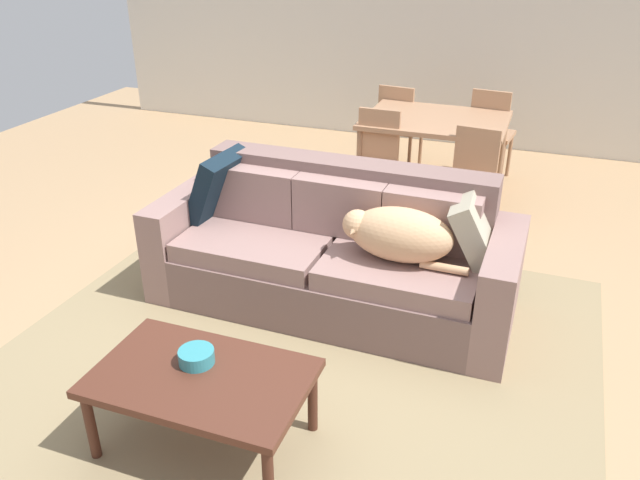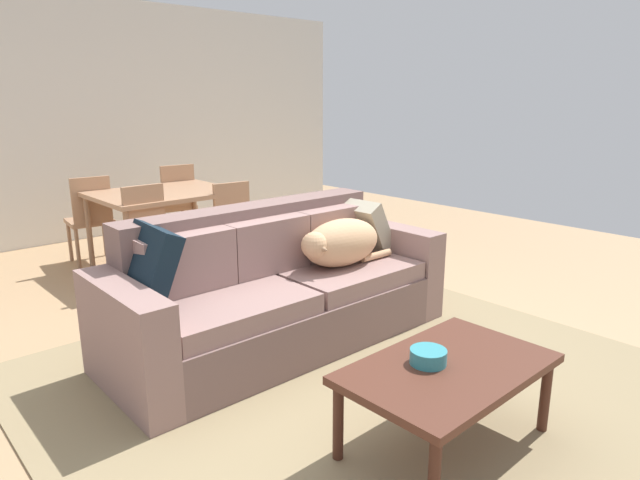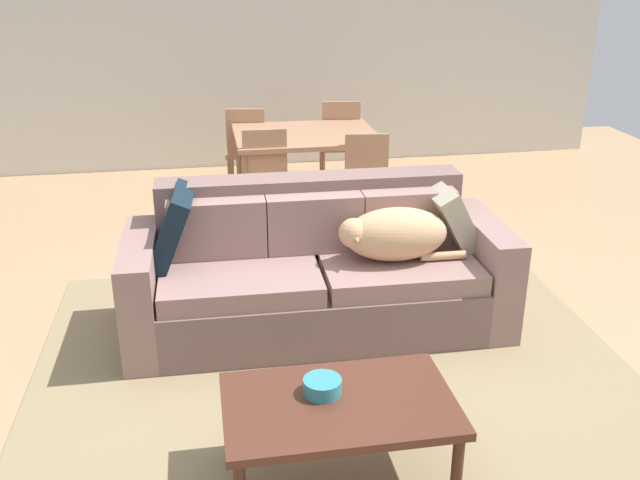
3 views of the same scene
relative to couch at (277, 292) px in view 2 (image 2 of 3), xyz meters
The scene contains 14 objects.
ground_plane 0.42m from the couch, 120.08° to the right, with size 10.00×10.00×0.00m, color tan.
back_partition 3.93m from the couch, 91.75° to the left, with size 8.00×0.12×2.70m, color silver.
area_rug 0.78m from the couch, 90.08° to the right, with size 3.38×3.14×0.01m, color #907D59.
couch is the anchor object (origin of this frame).
dog_on_left_cushion 0.55m from the couch, 18.32° to the right, with size 0.78×0.34×0.33m.
throw_pillow_by_left_arm 0.94m from the couch, behind, with size 0.12×0.47×0.47m, color black.
throw_pillow_by_right_arm 0.93m from the couch, ahead, with size 0.13×0.41×0.41m, color #AEA58C.
coffee_table 1.48m from the couch, 95.83° to the right, with size 1.01×0.63×0.42m.
bowl_on_coffee_table 1.42m from the couch, 98.59° to the right, with size 0.17×0.17×0.07m, color teal.
dining_table 2.07m from the couch, 83.00° to the left, with size 1.24×0.98×0.75m.
dining_chair_near_left 1.51m from the couch, 95.98° to the left, with size 0.41×0.41×0.90m.
dining_chair_near_right 1.58m from the couch, 64.93° to the left, with size 0.45×0.45×0.85m.
dining_chair_far_left 2.66m from the couch, 94.93° to the left, with size 0.45×0.45×0.88m.
dining_chair_far_right 2.71m from the couch, 75.52° to the left, with size 0.45×0.45×0.92m.
Camera 2 is at (-2.06, -2.60, 1.63)m, focal length 31.26 mm.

